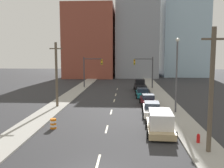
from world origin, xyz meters
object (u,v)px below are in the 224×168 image
street_lamp (177,70)px  pickup_truck_black (140,86)px  traffic_signal_right (147,68)px  traffic_barrel (53,124)px  fire_hydrant (198,139)px  utility_pole_right_near (211,90)px  sedan_teal (142,93)px  sedan_white (152,109)px  box_truck_tan (160,123)px  sedan_maroon (148,100)px  traffic_signal_left (89,68)px  utility_pole_left_mid (56,74)px

street_lamp → pickup_truck_black: street_lamp is taller
traffic_signal_right → traffic_barrel: traffic_signal_right is taller
traffic_barrel → fire_hydrant: bearing=-15.1°
utility_pole_right_near → traffic_barrel: bearing=158.0°
sedan_teal → sedan_white: bearing=-89.6°
street_lamp → box_truck_tan: bearing=-110.2°
street_lamp → sedan_maroon: 6.86m
traffic_signal_right → sedan_maroon: (-1.22, -16.84, -3.35)m
fire_hydrant → sedan_teal: bearing=98.1°
utility_pole_right_near → sedan_maroon: 16.96m
traffic_signal_left → box_truck_tan: bearing=-70.0°
sedan_white → street_lamp: bearing=25.4°
traffic_signal_left → pickup_truck_black: (10.13, -3.60, -3.17)m
street_lamp → pickup_truck_black: (-3.16, 17.75, -4.17)m
sedan_teal → utility_pole_right_near: bearing=-82.9°
traffic_signal_left → sedan_maroon: size_ratio=1.32×
utility_pole_left_mid → fire_hydrant: (14.50, -12.58, -3.88)m
traffic_signal_right → box_truck_tan: traffic_signal_right is taller
utility_pole_right_near → sedan_teal: utility_pole_right_near is taller
utility_pole_right_near → pickup_truck_black: size_ratio=1.57×
traffic_signal_right → pickup_truck_black: (-1.55, -3.60, -3.17)m
traffic_barrel → street_lamp: 14.89m
street_lamp → pickup_truck_black: bearing=100.1°
traffic_signal_right → sedan_maroon: bearing=-94.2°
traffic_signal_right → street_lamp: 21.43m
sedan_white → pickup_truck_black: size_ratio=0.86×
utility_pole_left_mid → street_lamp: street_lamp is taller
traffic_barrel → box_truck_tan: box_truck_tan is taller
utility_pole_left_mid → sedan_teal: bearing=35.1°
traffic_signal_right → sedan_teal: (-1.55, -10.69, -3.36)m
utility_pole_left_mid → pickup_truck_black: size_ratio=1.51×
traffic_signal_left → sedan_maroon: traffic_signal_left is taller
sedan_maroon → traffic_barrel: bearing=-133.4°
street_lamp → box_truck_tan: 8.99m
sedan_maroon → sedan_teal: sedan_maroon is taller
box_truck_tan → sedan_white: (-0.11, 6.31, -0.25)m
utility_pole_left_mid → fire_hydrant: bearing=-40.9°
traffic_signal_left → fire_hydrant: 34.20m
box_truck_tan → sedan_teal: (-0.39, 18.17, -0.28)m
traffic_signal_left → utility_pole_left_mid: utility_pole_left_mid is taller
pickup_truck_black → street_lamp: bearing=-82.1°
traffic_barrel → sedan_maroon: (9.66, 11.23, 0.20)m
utility_pole_left_mid → fire_hydrant: utility_pole_left_mid is taller
utility_pole_left_mid → sedan_white: (11.83, -3.75, -3.61)m
utility_pole_right_near → sedan_maroon: bearing=99.9°
utility_pole_right_near → traffic_barrel: utility_pole_right_near is taller
box_truck_tan → pickup_truck_black: (-0.39, 25.26, -0.09)m
traffic_signal_right → traffic_signal_left: bearing=180.0°
street_lamp → utility_pole_left_mid: bearing=170.2°
street_lamp → sedan_white: bearing=-157.2°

